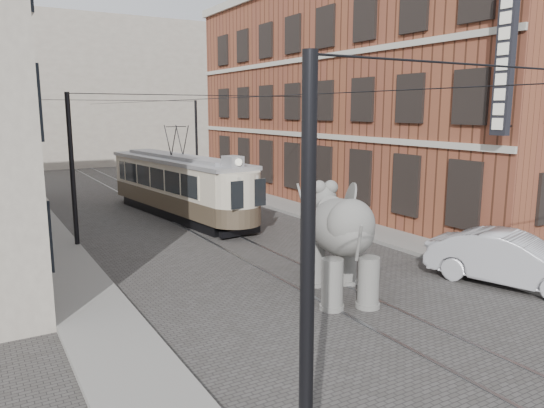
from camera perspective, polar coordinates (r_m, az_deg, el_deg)
ground at (r=18.16m, az=0.64°, el=-6.76°), size 120.00×120.00×0.00m
tram_rails at (r=18.16m, az=0.64°, el=-6.73°), size 1.54×80.00×0.02m
sidewalk_right at (r=21.74m, az=14.37°, el=-4.01°), size 2.00×60.00×0.15m
sidewalk_left at (r=15.97m, az=-20.08°, el=-9.57°), size 2.00×60.00×0.15m
brick_building at (r=31.12m, az=9.72°, el=11.41°), size 8.00×26.00×12.00m
distant_block at (r=55.63m, az=-21.52°, el=11.35°), size 28.00×10.00×14.00m
catenary at (r=21.84m, az=-6.58°, el=4.12°), size 11.00×30.20×6.00m
tram at (r=26.48m, az=-10.36°, el=3.54°), size 3.73×11.71×4.57m
elephant at (r=15.01m, az=7.62°, el=-4.28°), size 4.58×5.85×3.16m
parked_car at (r=17.58m, az=24.86°, el=-5.57°), size 3.25×5.23×1.63m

